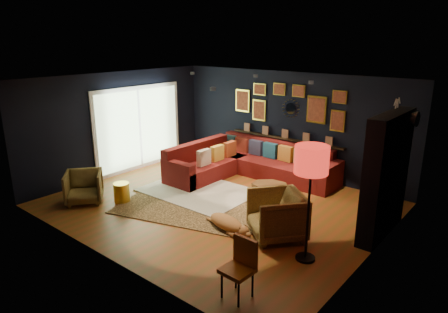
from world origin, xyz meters
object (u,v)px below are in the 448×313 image
Objects in this scene: dog at (226,220)px; coffee_table at (270,187)px; floor_lamp at (311,164)px; pouf at (217,166)px; armchair_right at (277,213)px; armchair_left at (84,186)px; sectional at (245,164)px; gold_stool at (122,192)px; orange_chair at (241,263)px.

coffee_table is at bearing 102.26° from dog.
floor_lamp is at bearing -42.23° from coffee_table.
armchair_right reaches higher than pouf.
armchair_left is (-3.08, -2.49, 0.02)m from coffee_table.
floor_lamp is (3.11, -2.57, 1.27)m from sectional.
pouf is (-2.11, 0.73, -0.14)m from coffee_table.
gold_stool is 0.22× the size of floor_lamp.
armchair_right is 3.50m from gold_stool.
armchair_right is at bearing -52.28° from coffee_table.
pouf is 0.29× the size of floor_lamp.
armchair_right is at bearing -33.22° from armchair_left.
coffee_table is 1.28× the size of armchair_left.
armchair_right is 0.82× the size of dog.
coffee_table is 0.51× the size of floor_lamp.
dog is at bearing -87.35° from coffee_table.
sectional is at bearing 129.65° from dog.
floor_lamp is (4.18, 0.43, 1.38)m from gold_stool.
sectional is 3.54× the size of coffee_table.
sectional reaches higher than coffee_table.
floor_lamp is (4.77, 0.95, 1.22)m from armchair_left.
sectional is 3.75× the size of armchair_right.
orange_chair is at bearing -13.81° from gold_stool.
pouf is 0.65× the size of orange_chair.
floor_lamp reaches higher than armchair_left.
gold_stool is at bearing -9.95° from armchair_left.
gold_stool is (-2.48, -1.96, -0.14)m from coffee_table.
orange_chair is (0.53, -1.74, 0.04)m from armchair_right.
armchair_left is at bearing -153.78° from dog.
floor_lamp is at bearing 9.94° from dog.
floor_lamp reaches higher than coffee_table.
pouf is at bearing 136.59° from orange_chair.
orange_chair reaches higher than gold_stool.
orange_chair is at bearing -56.68° from armchair_left.
orange_chair is 0.45× the size of floor_lamp.
pouf is 0.60× the size of armchair_right.
dog is (3.15, 0.94, -0.18)m from armchair_left.
coffee_table is (1.42, -1.04, 0.03)m from sectional.
dog is at bearing 9.31° from gold_stool.
gold_stool is at bearing -109.47° from sectional.
armchair_right is 0.48× the size of floor_lamp.
armchair_right reaches higher than sectional.
pouf is 3.60m from armchair_right.
sectional is 3.18m from gold_stool.
gold_stool is 4.06m from orange_chair.
coffee_table is 1.56m from dog.
floor_lamp is (0.77, -0.34, 1.14)m from armchair_right.
orange_chair reaches higher than armchair_left.
floor_lamp is (0.24, 1.39, 1.10)m from orange_chair.
gold_stool is 0.38× the size of dog.
armchair_left is 4.55m from orange_chair.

